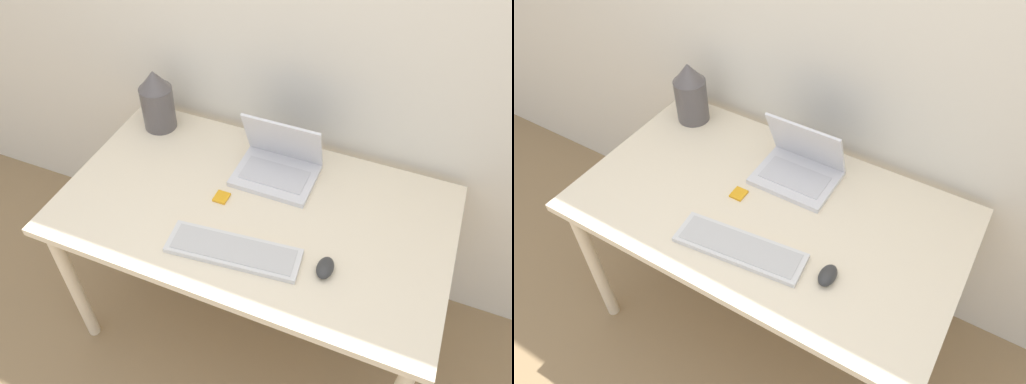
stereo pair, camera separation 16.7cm
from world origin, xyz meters
The scene contains 7 objects.
wall_back centered at (0.00, 0.86, 1.25)m, with size 6.00×0.05×2.50m.
desk centered at (0.00, 0.40, 0.66)m, with size 1.37×0.79×0.74m.
laptop centered at (0.02, 0.59, 0.79)m, with size 0.30×0.23×0.23m.
keyboard centered at (0.02, 0.19, 0.75)m, with size 0.45×0.17×0.02m.
mouse centered at (0.31, 0.23, 0.76)m, with size 0.05×0.09×0.04m.
vase centered at (-0.54, 0.68, 0.87)m, with size 0.13×0.13×0.26m.
mp3_player centered at (-0.12, 0.39, 0.74)m, with size 0.05×0.06×0.01m.
Camera 1 is at (0.46, -0.70, 2.03)m, focal length 35.00 mm.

